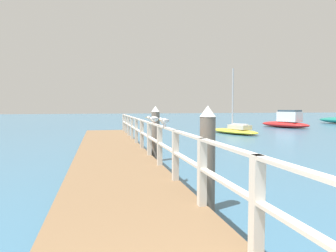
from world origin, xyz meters
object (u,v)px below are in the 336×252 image
dock_piling_near (207,158)px  boat_2 (286,122)px  dock_piling_far (156,133)px  seagull_foreground (164,121)px  seagull_background (154,119)px  boat_3 (235,130)px

dock_piling_near → boat_2: size_ratio=0.38×
dock_piling_far → seagull_foreground: (-0.39, -3.11, 0.58)m
dock_piling_far → boat_2: bearing=42.9°
seagull_foreground → seagull_background: (-0.00, 1.34, 0.00)m
dock_piling_near → dock_piling_far: 4.99m
dock_piling_near → dock_piling_far: same height
seagull_background → dock_piling_near: bearing=167.8°
boat_3 → dock_piling_near: bearing=-134.9°
boat_2 → boat_3: 8.42m
boat_3 → boat_2: bearing=15.0°
dock_piling_near → seagull_background: 3.30m
dock_piling_near → seagull_foreground: bearing=101.6°
dock_piling_far → boat_3: (7.28, 8.87, -0.70)m
dock_piling_far → boat_2: dock_piling_far is taller
dock_piling_far → boat_2: size_ratio=0.38×
dock_piling_far → seagull_foreground: size_ratio=4.64×
dock_piling_near → boat_3: bearing=62.3°
seagull_foreground → dock_piling_far: bearing=-60.5°
seagull_foreground → boat_3: bearing=-86.0°
dock_piling_near → seagull_foreground: dock_piling_near is taller
seagull_foreground → boat_2: seagull_foreground is taller
dock_piling_far → seagull_background: (-0.39, -1.77, 0.58)m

